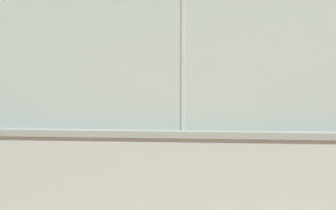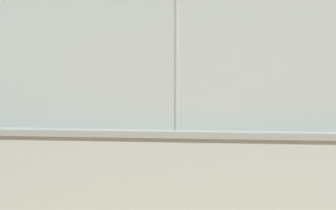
% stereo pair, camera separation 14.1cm
% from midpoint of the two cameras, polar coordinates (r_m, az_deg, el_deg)
% --- Properties ---
extents(ground_plane, '(260.00, 260.00, 0.00)m').
position_cam_midpoint_polar(ground_plane, '(15.54, 2.72, -2.77)').
color(ground_plane, tan).
extents(perimeter_wall, '(28.41, 0.87, 1.58)m').
position_cam_midpoint_polar(perimeter_wall, '(6.01, 16.22, -10.46)').
color(perimeter_wall, gray).
rests_on(perimeter_wall, ground_plane).
extents(fence_panel_on_wall, '(27.90, 0.60, 2.14)m').
position_cam_midpoint_polar(fence_panel_on_wall, '(5.75, 16.82, 7.51)').
color(fence_panel_on_wall, gray).
rests_on(fence_panel_on_wall, perimeter_wall).
extents(player_crossing_court, '(0.67, 1.05, 1.50)m').
position_cam_midpoint_polar(player_crossing_court, '(16.70, 17.47, 0.61)').
color(player_crossing_court, black).
rests_on(player_crossing_court, ground_plane).
extents(player_foreground_swinging, '(0.73, 1.25, 1.64)m').
position_cam_midpoint_polar(player_foreground_swinging, '(16.62, -8.04, 1.16)').
color(player_foreground_swinging, black).
rests_on(player_foreground_swinging, ground_plane).
extents(player_baseline_waiting, '(1.23, 0.72, 1.62)m').
position_cam_midpoint_polar(player_baseline_waiting, '(14.24, -18.85, -0.10)').
color(player_baseline_waiting, '#591919').
rests_on(player_baseline_waiting, ground_plane).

